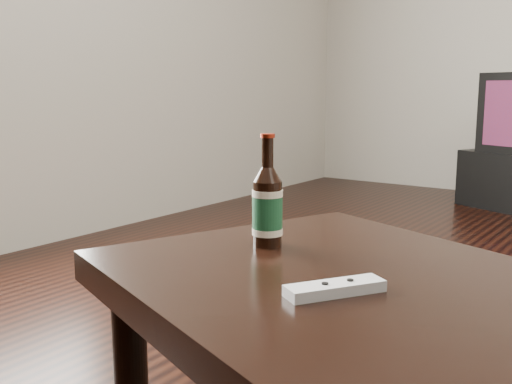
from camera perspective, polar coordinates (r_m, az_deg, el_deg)
The scene contains 3 objects.
coffee_table at distance 1.01m, azimuth 15.64°, elevation -13.63°, with size 1.42×1.12×0.47m.
beer_bottle at distance 1.28m, azimuth 1.09°, elevation -1.41°, with size 0.08×0.08×0.24m.
remote at distance 1.00m, azimuth 7.54°, elevation -9.08°, with size 0.13×0.17×0.02m.
Camera 1 is at (0.16, -1.78, 0.80)m, focal length 42.00 mm.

